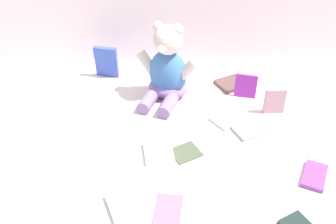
# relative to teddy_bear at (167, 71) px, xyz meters

# --- Properties ---
(ground_plane) EXTENTS (3.20, 3.20, 0.00)m
(ground_plane) POSITION_rel_teddy_bear_xyz_m (0.01, -0.14, -0.11)
(ground_plane) COLOR silver
(teddy_bear) EXTENTS (0.25, 0.25, 0.30)m
(teddy_bear) POSITION_rel_teddy_bear_xyz_m (0.00, 0.00, 0.00)
(teddy_bear) COLOR #3F72B2
(teddy_bear) RESTS_ON ground_plane
(book_case_0) EXTENTS (0.09, 0.04, 0.10)m
(book_case_0) POSITION_rel_teddy_bear_xyz_m (0.31, -0.01, -0.06)
(book_case_0) COLOR purple
(book_case_0) RESTS_ON ground_plane
(book_case_1) EXTENTS (0.10, 0.05, 0.14)m
(book_case_1) POSITION_rel_teddy_bear_xyz_m (-0.25, 0.15, -0.04)
(book_case_1) COLOR #3652B5
(book_case_1) RESTS_ON ground_plane
(book_case_2) EXTENTS (0.15, 0.15, 0.01)m
(book_case_2) POSITION_rel_teddy_bear_xyz_m (0.23, -0.15, -0.11)
(book_case_2) COLOR silver
(book_case_2) RESTS_ON ground_plane
(book_case_3) EXTENTS (0.15, 0.14, 0.01)m
(book_case_3) POSITION_rel_teddy_bear_xyz_m (0.29, -0.21, -0.11)
(book_case_3) COLOR #A09E9D
(book_case_3) RESTS_ON ground_plane
(book_case_4) EXTENTS (0.11, 0.12, 0.02)m
(book_case_4) POSITION_rel_teddy_bear_xyz_m (-0.12, -0.56, -0.10)
(book_case_4) COLOR white
(book_case_4) RESTS_ON ground_plane
(book_case_5) EXTENTS (0.15, 0.14, 0.02)m
(book_case_5) POSITION_rel_teddy_bear_xyz_m (0.27, 0.08, -0.10)
(book_case_5) COLOR brown
(book_case_5) RESTS_ON ground_plane
(book_case_6) EXTENTS (0.11, 0.13, 0.01)m
(book_case_6) POSITION_rel_teddy_bear_xyz_m (0.45, -0.44, -0.10)
(book_case_6) COLOR purple
(book_case_6) RESTS_ON ground_plane
(book_case_7) EXTENTS (0.12, 0.11, 0.01)m
(book_case_7) POSITION_rel_teddy_bear_xyz_m (0.06, -0.33, -0.11)
(book_case_7) COLOR #4A563D
(book_case_7) RESTS_ON ground_plane
(book_case_9) EXTENTS (0.11, 0.12, 0.01)m
(book_case_9) POSITION_rel_teddy_bear_xyz_m (-0.02, -0.34, -0.10)
(book_case_9) COLOR white
(book_case_9) RESTS_ON ground_plane
(book_case_10) EXTENTS (0.09, 0.14, 0.01)m
(book_case_10) POSITION_rel_teddy_bear_xyz_m (0.00, -0.58, -0.11)
(book_case_10) COLOR #A6668C
(book_case_10) RESTS_ON ground_plane
(book_case_11) EXTENTS (0.13, 0.12, 0.01)m
(book_case_11) POSITION_rel_teddy_bear_xyz_m (-0.41, -0.05, -0.11)
(book_case_11) COLOR white
(book_case_11) RESTS_ON ground_plane
(book_case_12) EXTENTS (0.08, 0.02, 0.10)m
(book_case_12) POSITION_rel_teddy_bear_xyz_m (0.39, -0.11, -0.06)
(book_case_12) COLOR #B18093
(book_case_12) RESTS_ON ground_plane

